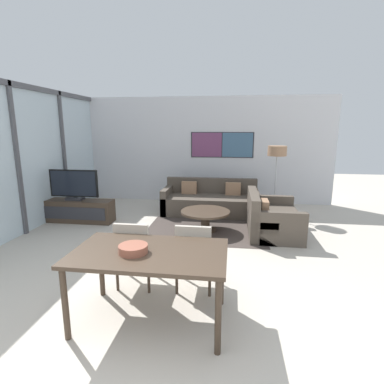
{
  "coord_description": "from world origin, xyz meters",
  "views": [
    {
      "loc": [
        0.92,
        -1.89,
        1.98
      ],
      "look_at": [
        0.27,
        2.89,
        0.95
      ],
      "focal_mm": 28.0,
      "sensor_mm": 36.0,
      "label": 1
    }
  ],
  "objects_px": {
    "television": "(74,185)",
    "sofa_side": "(269,220)",
    "floor_lamp": "(277,155)",
    "sofa_main": "(210,202)",
    "tv_console": "(76,211)",
    "dining_table": "(150,258)",
    "fruit_bowl": "(133,248)",
    "coffee_table": "(205,216)",
    "dining_chair_centre": "(194,253)",
    "dining_chair_left": "(135,250)"
  },
  "relations": [
    {
      "from": "television",
      "to": "floor_lamp",
      "type": "bearing_deg",
      "value": 13.73
    },
    {
      "from": "dining_table",
      "to": "floor_lamp",
      "type": "xyz_separation_m",
      "value": [
        1.78,
        4.16,
        0.7
      ]
    },
    {
      "from": "dining_chair_left",
      "to": "floor_lamp",
      "type": "xyz_separation_m",
      "value": [
        2.15,
        3.52,
        0.9
      ]
    },
    {
      "from": "dining_chair_centre",
      "to": "tv_console",
      "type": "bearing_deg",
      "value": 139.8
    },
    {
      "from": "dining_table",
      "to": "floor_lamp",
      "type": "bearing_deg",
      "value": 66.82
    },
    {
      "from": "coffee_table",
      "to": "floor_lamp",
      "type": "bearing_deg",
      "value": 40.94
    },
    {
      "from": "sofa_main",
      "to": "sofa_side",
      "type": "bearing_deg",
      "value": -46.32
    },
    {
      "from": "television",
      "to": "fruit_bowl",
      "type": "height_order",
      "value": "television"
    },
    {
      "from": "tv_console",
      "to": "fruit_bowl",
      "type": "xyz_separation_m",
      "value": [
        2.38,
        -3.17,
        0.58
      ]
    },
    {
      "from": "coffee_table",
      "to": "floor_lamp",
      "type": "height_order",
      "value": "floor_lamp"
    },
    {
      "from": "sofa_side",
      "to": "fruit_bowl",
      "type": "xyz_separation_m",
      "value": [
        -1.68,
        -2.98,
        0.55
      ]
    },
    {
      "from": "sofa_side",
      "to": "fruit_bowl",
      "type": "bearing_deg",
      "value": 150.62
    },
    {
      "from": "sofa_main",
      "to": "tv_console",
      "type": "bearing_deg",
      "value": -158.87
    },
    {
      "from": "tv_console",
      "to": "dining_chair_left",
      "type": "relative_size",
      "value": 1.86
    },
    {
      "from": "television",
      "to": "dining_chair_centre",
      "type": "bearing_deg",
      "value": -40.21
    },
    {
      "from": "television",
      "to": "dining_chair_left",
      "type": "xyz_separation_m",
      "value": [
        2.15,
        -2.47,
        -0.3
      ]
    },
    {
      "from": "dining_table",
      "to": "dining_chair_centre",
      "type": "distance_m",
      "value": 0.78
    },
    {
      "from": "dining_chair_centre",
      "to": "floor_lamp",
      "type": "xyz_separation_m",
      "value": [
        1.41,
        3.5,
        0.9
      ]
    },
    {
      "from": "sofa_main",
      "to": "floor_lamp",
      "type": "xyz_separation_m",
      "value": [
        1.48,
        -0.04,
        1.13
      ]
    },
    {
      "from": "floor_lamp",
      "to": "sofa_main",
      "type": "bearing_deg",
      "value": 178.43
    },
    {
      "from": "floor_lamp",
      "to": "dining_chair_left",
      "type": "bearing_deg",
      "value": -121.43
    },
    {
      "from": "coffee_table",
      "to": "dining_chair_left",
      "type": "height_order",
      "value": "dining_chair_left"
    },
    {
      "from": "sofa_main",
      "to": "sofa_side",
      "type": "distance_m",
      "value": 1.78
    },
    {
      "from": "sofa_main",
      "to": "dining_table",
      "type": "relative_size",
      "value": 1.42
    },
    {
      "from": "dining_table",
      "to": "fruit_bowl",
      "type": "relative_size",
      "value": 5.32
    },
    {
      "from": "sofa_main",
      "to": "floor_lamp",
      "type": "distance_m",
      "value": 1.86
    },
    {
      "from": "tv_console",
      "to": "dining_chair_left",
      "type": "bearing_deg",
      "value": -48.93
    },
    {
      "from": "tv_console",
      "to": "dining_table",
      "type": "distance_m",
      "value": 4.03
    },
    {
      "from": "dining_table",
      "to": "sofa_side",
      "type": "bearing_deg",
      "value": 62.29
    },
    {
      "from": "television",
      "to": "dining_chair_centre",
      "type": "distance_m",
      "value": 3.8
    },
    {
      "from": "dining_chair_centre",
      "to": "floor_lamp",
      "type": "relative_size",
      "value": 0.55
    },
    {
      "from": "dining_table",
      "to": "fruit_bowl",
      "type": "distance_m",
      "value": 0.2
    },
    {
      "from": "dining_chair_centre",
      "to": "coffee_table",
      "type": "bearing_deg",
      "value": 91.77
    },
    {
      "from": "tv_console",
      "to": "dining_table",
      "type": "xyz_separation_m",
      "value": [
        2.52,
        -3.1,
        0.45
      ]
    },
    {
      "from": "sofa_main",
      "to": "dining_chair_centre",
      "type": "height_order",
      "value": "dining_chair_centre"
    },
    {
      "from": "sofa_side",
      "to": "fruit_bowl",
      "type": "distance_m",
      "value": 3.46
    },
    {
      "from": "television",
      "to": "coffee_table",
      "type": "distance_m",
      "value": 2.88
    },
    {
      "from": "sofa_side",
      "to": "floor_lamp",
      "type": "bearing_deg",
      "value": -11.36
    },
    {
      "from": "sofa_side",
      "to": "sofa_main",
      "type": "bearing_deg",
      "value": 43.68
    },
    {
      "from": "dining_chair_centre",
      "to": "floor_lamp",
      "type": "distance_m",
      "value": 3.88
    },
    {
      "from": "sofa_main",
      "to": "dining_chair_left",
      "type": "relative_size",
      "value": 2.52
    },
    {
      "from": "television",
      "to": "fruit_bowl",
      "type": "distance_m",
      "value": 3.96
    },
    {
      "from": "television",
      "to": "dining_table",
      "type": "bearing_deg",
      "value": -50.91
    },
    {
      "from": "tv_console",
      "to": "television",
      "type": "relative_size",
      "value": 1.53
    },
    {
      "from": "television",
      "to": "sofa_side",
      "type": "height_order",
      "value": "television"
    },
    {
      "from": "fruit_bowl",
      "to": "floor_lamp",
      "type": "xyz_separation_m",
      "value": [
        1.93,
        4.22,
        0.58
      ]
    },
    {
      "from": "sofa_main",
      "to": "coffee_table",
      "type": "distance_m",
      "value": 1.32
    },
    {
      "from": "sofa_side",
      "to": "television",
      "type": "bearing_deg",
      "value": 87.28
    },
    {
      "from": "tv_console",
      "to": "floor_lamp",
      "type": "xyz_separation_m",
      "value": [
        4.3,
        1.05,
        1.16
      ]
    },
    {
      "from": "coffee_table",
      "to": "fruit_bowl",
      "type": "height_order",
      "value": "fruit_bowl"
    }
  ]
}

